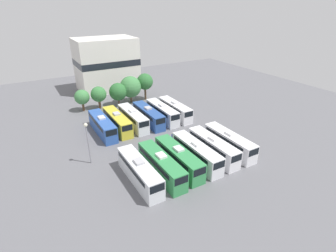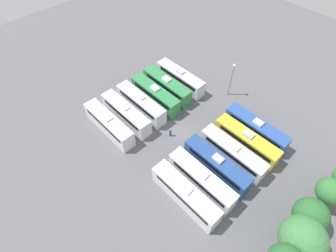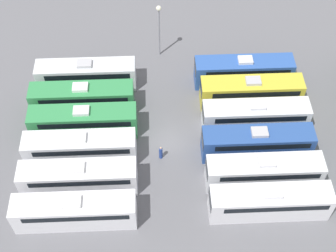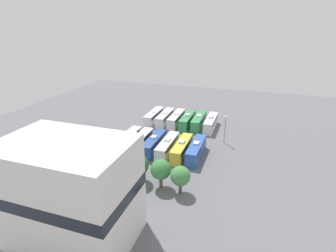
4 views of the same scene
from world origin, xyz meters
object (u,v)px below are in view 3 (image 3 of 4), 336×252
object	(u,v)px
bus_2	(84,121)
bus_3	(81,147)
bus_4	(79,177)
bus_10	(264,171)
bus_1	(83,98)
bus_5	(75,211)
worker_person	(161,153)
light_pole	(159,22)
bus_9	(257,142)
bus_7	(251,91)
bus_8	(256,115)
bus_0	(87,74)
bus_11	(270,202)
bus_6	(244,71)

from	to	relation	value
bus_2	bus_3	bearing A→B (deg)	-1.36
bus_2	bus_4	distance (m)	6.81
bus_4	bus_10	world-z (taller)	same
bus_1	bus_2	bearing A→B (deg)	5.95
bus_5	worker_person	bearing A→B (deg)	130.36
bus_3	light_pole	distance (m)	17.37
bus_4	worker_person	bearing A→B (deg)	111.94
bus_5	bus_9	size ratio (longest dim) A/B	1.00
bus_7	bus_8	world-z (taller)	same
bus_2	light_pole	distance (m)	14.53
light_pole	bus_3	bearing A→B (deg)	-28.90
bus_8	light_pole	distance (m)	15.45
bus_0	bus_8	xyz separation A→B (m)	(6.77, 18.01, 0.00)
bus_11	bus_2	bearing A→B (deg)	-120.03
bus_1	worker_person	world-z (taller)	bus_1
bus_4	bus_10	bearing A→B (deg)	89.69
bus_9	light_pole	bearing A→B (deg)	-148.17
bus_3	bus_5	bearing A→B (deg)	0.18
bus_11	bus_0	bearing A→B (deg)	-133.63
bus_6	bus_8	bearing A→B (deg)	2.50
bus_5	bus_6	bearing A→B (deg)	133.86
bus_8	worker_person	xyz separation A→B (m)	(3.63, -10.03, -0.97)
bus_7	bus_8	xyz separation A→B (m)	(3.41, -0.09, 0.00)
bus_1	bus_10	bearing A→B (deg)	60.49
bus_1	bus_0	bearing A→B (deg)	176.83
bus_9	bus_10	size ratio (longest dim) A/B	1.00
bus_6	bus_8	distance (m)	6.61
bus_3	bus_4	xyz separation A→B (m)	(3.44, 0.08, 0.00)
bus_3	bus_4	size ratio (longest dim) A/B	1.00
bus_8	bus_9	world-z (taller)	same
bus_2	bus_5	size ratio (longest dim) A/B	1.00
bus_4	bus_8	xyz separation A→B (m)	(-6.79, 17.87, 0.00)
worker_person	bus_10	bearing A→B (deg)	71.59
bus_1	bus_4	bearing A→B (deg)	1.94
bus_0	bus_9	xyz separation A→B (m)	(10.19, 17.66, 0.00)
bus_1	bus_8	distance (m)	18.50
bus_5	bus_11	distance (m)	17.66
bus_1	light_pole	bearing A→B (deg)	134.40
bus_2	light_pole	xyz separation A→B (m)	(-11.59, 8.18, 3.13)
bus_4	bus_8	world-z (taller)	same
worker_person	light_pole	size ratio (longest dim) A/B	0.24
bus_8	bus_0	bearing A→B (deg)	-110.59
bus_6	light_pole	distance (m)	11.10
bus_11	bus_9	bearing A→B (deg)	-179.25
bus_4	bus_7	distance (m)	20.65
bus_9	bus_11	bearing A→B (deg)	0.75
bus_10	light_pole	xyz separation A→B (m)	(-18.50, -9.43, 3.13)
bus_3	bus_8	distance (m)	18.26
bus_0	bus_2	xyz separation A→B (m)	(6.75, 0.15, 0.00)
bus_8	bus_10	xyz separation A→B (m)	(6.88, -0.26, 0.00)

